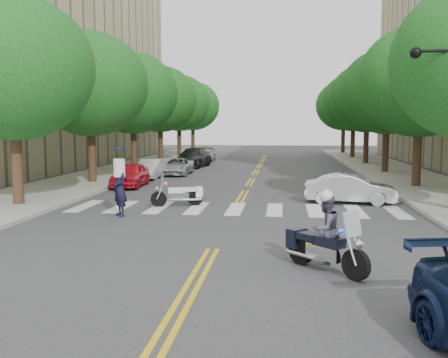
% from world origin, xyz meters
% --- Properties ---
extents(ground, '(140.00, 140.00, 0.00)m').
position_xyz_m(ground, '(0.00, 0.00, 0.00)').
color(ground, '#38383A').
rests_on(ground, ground).
extents(sidewalk_left, '(5.00, 60.00, 0.15)m').
position_xyz_m(sidewalk_left, '(-9.50, 22.00, 0.07)').
color(sidewalk_left, '#9E9991').
rests_on(sidewalk_left, ground).
extents(sidewalk_right, '(5.00, 60.00, 0.15)m').
position_xyz_m(sidewalk_right, '(9.50, 22.00, 0.07)').
color(sidewalk_right, '#9E9991').
rests_on(sidewalk_right, ground).
extents(tree_l_0, '(6.40, 6.40, 8.45)m').
position_xyz_m(tree_l_0, '(-8.80, 6.00, 5.55)').
color(tree_l_0, '#382316').
rests_on(tree_l_0, ground).
extents(tree_l_1, '(6.40, 6.40, 8.45)m').
position_xyz_m(tree_l_1, '(-8.80, 14.00, 5.55)').
color(tree_l_1, '#382316').
rests_on(tree_l_1, ground).
extents(tree_l_2, '(6.40, 6.40, 8.45)m').
position_xyz_m(tree_l_2, '(-8.80, 22.00, 5.55)').
color(tree_l_2, '#382316').
rests_on(tree_l_2, ground).
extents(tree_l_3, '(6.40, 6.40, 8.45)m').
position_xyz_m(tree_l_3, '(-8.80, 30.00, 5.55)').
color(tree_l_3, '#382316').
rests_on(tree_l_3, ground).
extents(tree_l_4, '(6.40, 6.40, 8.45)m').
position_xyz_m(tree_l_4, '(-8.80, 38.00, 5.55)').
color(tree_l_4, '#382316').
rests_on(tree_l_4, ground).
extents(tree_l_5, '(6.40, 6.40, 8.45)m').
position_xyz_m(tree_l_5, '(-8.80, 46.00, 5.55)').
color(tree_l_5, '#382316').
rests_on(tree_l_5, ground).
extents(tree_r_1, '(6.40, 6.40, 8.45)m').
position_xyz_m(tree_r_1, '(8.80, 14.00, 5.55)').
color(tree_r_1, '#382316').
rests_on(tree_r_1, ground).
extents(tree_r_2, '(6.40, 6.40, 8.45)m').
position_xyz_m(tree_r_2, '(8.80, 22.00, 5.55)').
color(tree_r_2, '#382316').
rests_on(tree_r_2, ground).
extents(tree_r_3, '(6.40, 6.40, 8.45)m').
position_xyz_m(tree_r_3, '(8.80, 30.00, 5.55)').
color(tree_r_3, '#382316').
rests_on(tree_r_3, ground).
extents(tree_r_4, '(6.40, 6.40, 8.45)m').
position_xyz_m(tree_r_4, '(8.80, 38.00, 5.55)').
color(tree_r_4, '#382316').
rests_on(tree_r_4, ground).
extents(tree_r_5, '(6.40, 6.40, 8.45)m').
position_xyz_m(tree_r_5, '(8.80, 46.00, 5.55)').
color(tree_r_5, '#382316').
rests_on(tree_r_5, ground).
extents(motorcycle_police, '(1.78, 1.84, 1.87)m').
position_xyz_m(motorcycle_police, '(2.77, -1.63, 0.83)').
color(motorcycle_police, black).
rests_on(motorcycle_police, ground).
extents(motorcycle_parked, '(2.07, 1.07, 1.39)m').
position_xyz_m(motorcycle_parked, '(-2.26, 7.00, 0.49)').
color(motorcycle_parked, black).
rests_on(motorcycle_parked, ground).
extents(officer_standing, '(0.84, 0.87, 2.01)m').
position_xyz_m(officer_standing, '(-4.04, 4.48, 1.01)').
color(officer_standing, black).
rests_on(officer_standing, ground).
extents(convertible, '(3.92, 1.79, 1.25)m').
position_xyz_m(convertible, '(4.70, 8.50, 0.62)').
color(convertible, silver).
rests_on(convertible, ground).
extents(parked_car_a, '(1.74, 3.91, 1.31)m').
position_xyz_m(parked_car_a, '(-6.30, 13.00, 0.65)').
color(parked_car_a, red).
rests_on(parked_car_a, ground).
extents(parked_car_b, '(1.29, 3.65, 1.20)m').
position_xyz_m(parked_car_b, '(-6.30, 17.25, 0.60)').
color(parked_car_b, silver).
rests_on(parked_car_b, ground).
extents(parked_car_c, '(1.90, 4.02, 1.11)m').
position_xyz_m(parked_car_c, '(-5.20, 19.70, 0.55)').
color(parked_car_c, '#A1A3A8').
rests_on(parked_car_c, ground).
extents(parked_car_d, '(2.58, 5.28, 1.48)m').
position_xyz_m(parked_car_d, '(-5.20, 26.00, 0.74)').
color(parked_car_d, black).
rests_on(parked_car_d, ground).
extents(parked_car_e, '(1.77, 4.20, 1.42)m').
position_xyz_m(parked_car_e, '(-5.20, 32.75, 0.71)').
color(parked_car_e, '#9D9EA2').
rests_on(parked_car_e, ground).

